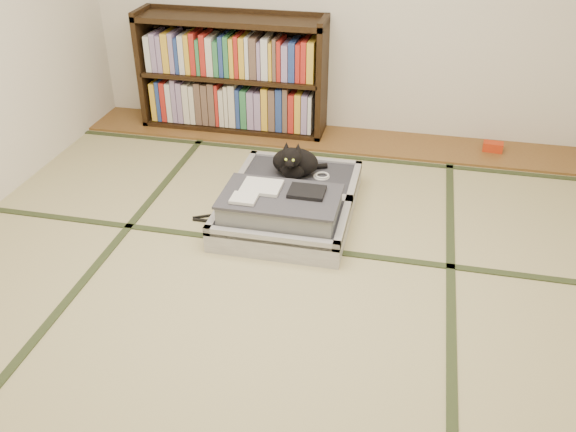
# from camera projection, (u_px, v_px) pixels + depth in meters

# --- Properties ---
(floor) EXTENTS (4.50, 4.50, 0.00)m
(floor) POSITION_uv_depth(u_px,v_px,m) (265.00, 286.00, 3.36)
(floor) COLOR tan
(floor) RESTS_ON ground
(wood_strip) EXTENTS (4.00, 0.50, 0.02)m
(wood_strip) POSITION_uv_depth(u_px,v_px,m) (325.00, 138.00, 5.02)
(wood_strip) COLOR brown
(wood_strip) RESTS_ON ground
(red_item) EXTENTS (0.16, 0.10, 0.07)m
(red_item) POSITION_uv_depth(u_px,v_px,m) (493.00, 147.00, 4.78)
(red_item) COLOR red
(red_item) RESTS_ON wood_strip
(room_shell) EXTENTS (4.50, 4.50, 4.50)m
(room_shell) POSITION_uv_depth(u_px,v_px,m) (259.00, 15.00, 2.60)
(room_shell) COLOR white
(room_shell) RESTS_ON ground
(tatami_borders) EXTENTS (4.00, 4.50, 0.01)m
(tatami_borders) POSITION_uv_depth(u_px,v_px,m) (285.00, 237.00, 3.77)
(tatami_borders) COLOR #2D381E
(tatami_borders) RESTS_ON ground
(bookcase) EXTENTS (1.54, 0.35, 0.99)m
(bookcase) POSITION_uv_depth(u_px,v_px,m) (232.00, 77.00, 5.00)
(bookcase) COLOR black
(bookcase) RESTS_ON wood_strip
(suitcase) EXTENTS (0.81, 1.08, 0.32)m
(suitcase) POSITION_uv_depth(u_px,v_px,m) (288.00, 203.00, 3.91)
(suitcase) COLOR #B9B9BE
(suitcase) RESTS_ON floor
(cat) EXTENTS (0.36, 0.36, 0.29)m
(cat) POSITION_uv_depth(u_px,v_px,m) (295.00, 162.00, 4.07)
(cat) COLOR black
(cat) RESTS_ON suitcase
(cable_coil) EXTENTS (0.11, 0.11, 0.03)m
(cable_coil) POSITION_uv_depth(u_px,v_px,m) (322.00, 176.00, 4.12)
(cable_coil) COLOR white
(cable_coil) RESTS_ON suitcase
(hanger) EXTENTS (0.42, 0.19, 0.01)m
(hanger) POSITION_uv_depth(u_px,v_px,m) (225.00, 220.00, 3.93)
(hanger) COLOR black
(hanger) RESTS_ON floor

